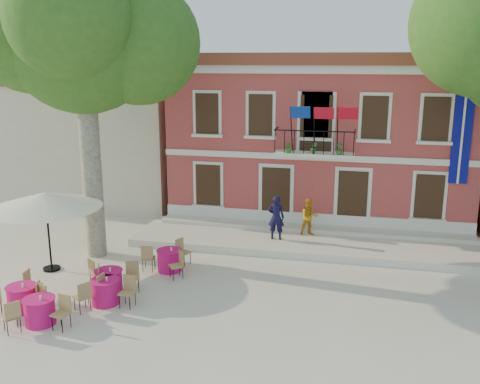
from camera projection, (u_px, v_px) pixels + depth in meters
name	position (u px, v px, depth m)	size (l,w,h in m)	color
ground	(235.00, 285.00, 17.61)	(90.00, 90.00, 0.00)	beige
main_building	(323.00, 133.00, 25.71)	(13.50, 9.59, 7.50)	#B24340
neighbor_west	(112.00, 134.00, 29.26)	(9.40, 9.40, 6.40)	beige
terrace	(309.00, 242.00, 21.31)	(14.00, 3.40, 0.30)	silver
plane_tree_west	(82.00, 36.00, 18.44)	(5.54, 5.54, 10.88)	#A59E84
patio_umbrella	(46.00, 200.00, 18.32)	(3.80, 3.80, 2.83)	black
pedestrian_navy	(276.00, 217.00, 21.03)	(0.65, 0.43, 1.78)	black
pedestrian_orange	(309.00, 217.00, 21.55)	(0.73, 0.57, 1.49)	orange
cafe_table_0	(40.00, 310.00, 14.97)	(1.76, 1.84, 0.95)	#F11667
cafe_table_1	(109.00, 280.00, 16.95)	(1.87, 1.69, 0.95)	#F11667
cafe_table_2	(22.00, 297.00, 15.78)	(1.86, 1.73, 0.95)	#F11667
cafe_table_3	(170.00, 259.00, 18.73)	(1.73, 1.86, 0.95)	#F11667
cafe_table_4	(105.00, 290.00, 16.22)	(1.70, 1.87, 0.95)	#F11667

